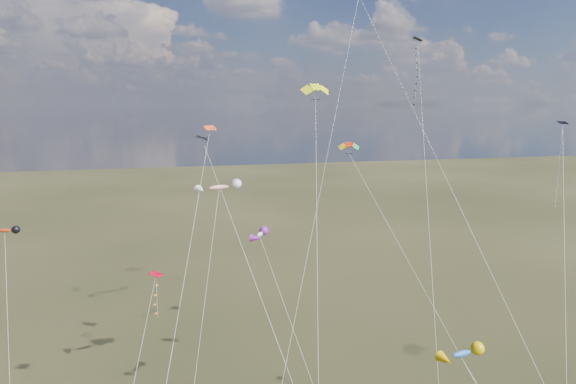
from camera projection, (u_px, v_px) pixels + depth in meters
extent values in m
cube|color=black|center=(418.00, 39.00, 52.08)|extent=(1.06, 1.11, 0.41)
cylinder|color=silver|center=(429.00, 222.00, 44.05)|extent=(7.49, 20.77, 33.10)
cylinder|color=silver|center=(325.00, 166.00, 45.41)|extent=(14.66, 17.88, 42.31)
cube|color=black|center=(202.00, 138.00, 41.31)|extent=(1.13, 1.16, 0.31)
cylinder|color=silver|center=(266.00, 310.00, 36.87)|extent=(7.19, 15.35, 23.91)
cube|color=#AF0216|center=(156.00, 274.00, 42.21)|extent=(1.20, 1.22, 0.32)
cylinder|color=silver|center=(135.00, 374.00, 38.82)|extent=(3.57, 8.46, 12.76)
cube|color=#0A0947|center=(563.00, 123.00, 38.45)|extent=(0.82, 0.83, 0.22)
cylinder|color=silver|center=(566.00, 320.00, 33.59)|extent=(8.18, 12.57, 25.20)
cube|color=#EC4C17|center=(210.00, 128.00, 40.83)|extent=(1.02, 0.98, 0.35)
cylinder|color=silver|center=(179.00, 311.00, 35.63)|extent=(6.36, 13.65, 24.71)
cylinder|color=silver|center=(317.00, 272.00, 38.79)|extent=(4.67, 16.74, 28.06)
cylinder|color=silver|center=(469.00, 221.00, 36.72)|extent=(6.76, 26.57, 36.63)
cylinder|color=silver|center=(420.00, 278.00, 45.22)|extent=(9.44, 11.69, 22.88)
ellipsoid|color=red|center=(4.00, 230.00, 47.28)|extent=(2.54, 1.49, 0.85)
cylinder|color=silver|center=(8.00, 327.00, 44.27)|extent=(1.68, 9.40, 15.08)
ellipsoid|color=silver|center=(260.00, 234.00, 44.83)|extent=(1.95, 2.44, 0.92)
cylinder|color=silver|center=(295.00, 334.00, 42.78)|extent=(4.28, 8.10, 15.34)
ellipsoid|color=red|center=(219.00, 187.00, 47.74)|extent=(4.21, 2.45, 1.20)
cylinder|color=silver|center=(204.00, 304.00, 44.41)|extent=(4.06, 9.30, 18.92)
ellipsoid|color=blue|center=(462.00, 354.00, 28.11)|extent=(2.63, 1.28, 0.87)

